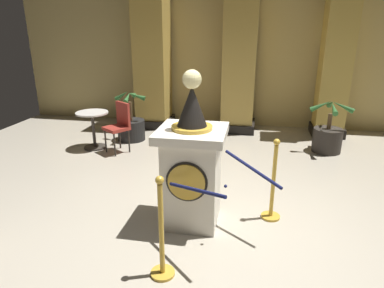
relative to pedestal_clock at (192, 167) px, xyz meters
The scene contains 13 objects.
ground_plane 0.79m from the pedestal_clock, ahead, with size 10.97×10.97×0.00m, color #B2A893.
back_wall 4.80m from the pedestal_clock, 86.38° to the left, with size 10.97×0.16×3.45m, color tan.
pedestal_clock is the anchor object (origin of this frame).
stanchion_near 1.08m from the pedestal_clock, 95.60° to the right, with size 0.24×0.24×1.06m.
stanchion_far 1.07m from the pedestal_clock, 14.97° to the left, with size 0.24×0.24×1.06m.
velvet_rope 0.58m from the pedestal_clock, 40.95° to the right, with size 1.20×1.21×0.22m.
column_left 4.56m from the pedestal_clock, 112.63° to the left, with size 0.87×0.87×3.32m.
column_right 4.82m from the pedestal_clock, 60.73° to the left, with size 0.72×0.72×3.32m.
column_centre_rear 4.24m from the pedestal_clock, 85.89° to the left, with size 0.86×0.86×3.32m.
potted_palm_left 3.53m from the pedestal_clock, 122.50° to the left, with size 0.69×0.69×1.09m.
potted_palm_right 3.65m from the pedestal_clock, 54.49° to the left, with size 0.80×0.80×1.04m.
cafe_table 3.36m from the pedestal_clock, 136.33° to the left, with size 0.62×0.62×0.74m.
cafe_chair_red 2.89m from the pedestal_clock, 129.44° to the left, with size 0.56×0.56×0.96m.
Camera 1 is at (0.39, -3.67, 2.30)m, focal length 31.72 mm.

